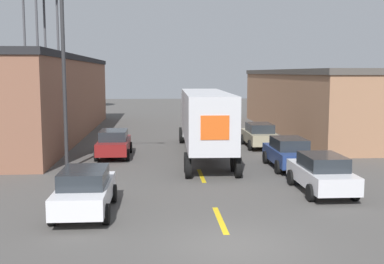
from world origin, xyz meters
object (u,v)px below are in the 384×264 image
parked_car_left_far (114,143)px  parked_car_right_near (322,173)px  semi_truck (204,117)px  parked_car_right_mid (288,153)px  parked_car_left_near (85,190)px  parked_car_right_far (259,135)px  street_lamp (71,68)px

parked_car_left_far → parked_car_right_near: (9.48, -9.32, 0.00)m
semi_truck → parked_car_right_mid: (4.08, -4.33, -1.54)m
parked_car_left_near → parked_car_right_mid: bearing=38.3°
parked_car_left_near → parked_car_right_near: (9.48, 2.32, 0.00)m
semi_truck → parked_car_left_far: size_ratio=3.24×
semi_truck → parked_car_left_far: bearing=-176.8°
parked_car_right_far → parked_car_left_far: bearing=-161.7°
parked_car_right_mid → street_lamp: bearing=176.8°
parked_car_right_near → parked_car_left_far: bearing=135.5°
parked_car_right_near → street_lamp: size_ratio=0.49×
semi_truck → parked_car_left_far: 5.62m
parked_car_left_near → parked_car_right_near: size_ratio=1.00×
parked_car_left_far → parked_car_right_near: same height
parked_car_right_mid → street_lamp: street_lamp is taller
parked_car_left_far → street_lamp: size_ratio=0.49×
parked_car_left_near → parked_car_right_near: same height
parked_car_right_far → semi_truck: bearing=-144.0°
parked_car_right_far → parked_car_left_near: size_ratio=1.00×
street_lamp → semi_truck: bearing=27.2°
parked_car_left_far → street_lamp: street_lamp is taller
parked_car_left_near → parked_car_right_mid: same height
parked_car_right_near → street_lamp: 13.41m
parked_car_left_near → parked_car_left_far: (0.00, 11.64, 0.00)m
parked_car_right_far → parked_car_left_far: same height
parked_car_right_far → street_lamp: bearing=-149.4°
street_lamp → parked_car_left_near: bearing=-77.7°
semi_truck → parked_car_right_near: (4.08, -9.50, -1.54)m
parked_car_right_mid → parked_car_left_near: bearing=-141.7°
semi_truck → parked_car_left_far: semi_truck is taller
semi_truck → street_lamp: bearing=-151.5°
parked_car_right_far → parked_car_right_mid: same height
semi_truck → parked_car_right_near: size_ratio=3.24×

